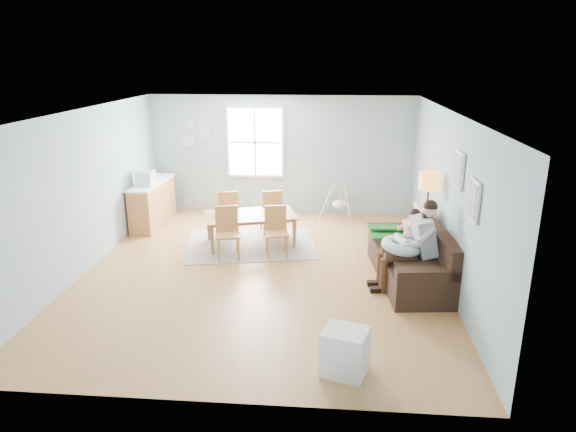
# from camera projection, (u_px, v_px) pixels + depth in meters

# --- Properties ---
(room) EXTENTS (8.40, 9.40, 3.90)m
(room) POSITION_uv_depth(u_px,v_px,m) (260.00, 129.00, 8.06)
(room) COLOR #AD6F3D
(window) EXTENTS (1.32, 0.08, 1.62)m
(window) POSITION_uv_depth(u_px,v_px,m) (255.00, 142.00, 11.63)
(window) COLOR silver
(window) RESTS_ON room
(pictures) EXTENTS (0.05, 1.34, 0.74)m
(pictures) POSITION_uv_depth(u_px,v_px,m) (466.00, 184.00, 7.00)
(pictures) COLOR silver
(pictures) RESTS_ON room
(wall_plates) EXTENTS (0.67, 0.02, 0.66)m
(wall_plates) POSITION_uv_depth(u_px,v_px,m) (194.00, 134.00, 11.70)
(wall_plates) COLOR #99B1B7
(wall_plates) RESTS_ON room
(sofa) EXTENTS (1.21, 2.36, 0.92)m
(sofa) POSITION_uv_depth(u_px,v_px,m) (414.00, 261.00, 8.36)
(sofa) COLOR black
(sofa) RESTS_ON room
(green_throw) EXTENTS (1.06, 0.88, 0.04)m
(green_throw) POSITION_uv_depth(u_px,v_px,m) (399.00, 231.00, 9.00)
(green_throw) COLOR #13571D
(green_throw) RESTS_ON sofa
(beige_pillow) EXTENTS (0.19, 0.55, 0.54)m
(beige_pillow) POSITION_uv_depth(u_px,v_px,m) (421.00, 221.00, 8.78)
(beige_pillow) COLOR #C7B298
(beige_pillow) RESTS_ON sofa
(father) EXTENTS (1.05, 0.53, 1.45)m
(father) POSITION_uv_depth(u_px,v_px,m) (413.00, 242.00, 7.91)
(father) COLOR gray
(father) RESTS_ON sofa
(nursing_pillow) EXTENTS (0.66, 0.64, 0.25)m
(nursing_pillow) POSITION_uv_depth(u_px,v_px,m) (401.00, 246.00, 7.92)
(nursing_pillow) COLOR silver
(nursing_pillow) RESTS_ON father
(infant) EXTENTS (0.25, 0.40, 0.15)m
(infant) POSITION_uv_depth(u_px,v_px,m) (401.00, 240.00, 7.93)
(infant) COLOR silver
(infant) RESTS_ON nursing_pillow
(toddler) EXTENTS (0.61, 0.38, 0.92)m
(toddler) POSITION_uv_depth(u_px,v_px,m) (408.00, 231.00, 8.43)
(toddler) COLOR white
(toddler) RESTS_ON sofa
(floor_lamp) EXTENTS (0.34, 0.34, 1.68)m
(floor_lamp) POSITION_uv_depth(u_px,v_px,m) (429.00, 189.00, 8.60)
(floor_lamp) COLOR black
(floor_lamp) RESTS_ON room
(storage_cube) EXTENTS (0.60, 0.57, 0.55)m
(storage_cube) POSITION_uv_depth(u_px,v_px,m) (344.00, 351.00, 5.91)
(storage_cube) COLOR white
(storage_cube) RESTS_ON room
(rug) EXTENTS (2.76, 2.30, 0.01)m
(rug) POSITION_uv_depth(u_px,v_px,m) (251.00, 244.00, 10.02)
(rug) COLOR gray
(rug) RESTS_ON room
(dining_table) EXTENTS (1.95, 1.45, 0.61)m
(dining_table) POSITION_uv_depth(u_px,v_px,m) (251.00, 230.00, 9.93)
(dining_table) COLOR #926030
(dining_table) RESTS_ON rug
(chair_sw) EXTENTS (0.53, 0.53, 0.95)m
(chair_sw) POSITION_uv_depth(u_px,v_px,m) (227.00, 229.00, 9.24)
(chair_sw) COLOR #9F6C37
(chair_sw) RESTS_ON rug
(chair_se) EXTENTS (0.50, 0.50, 0.93)m
(chair_se) POSITION_uv_depth(u_px,v_px,m) (276.00, 228.00, 9.34)
(chair_se) COLOR #9F6C37
(chair_se) RESTS_ON rug
(chair_nw) EXTENTS (0.53, 0.53, 0.95)m
(chair_nw) POSITION_uv_depth(u_px,v_px,m) (228.00, 210.00, 10.38)
(chair_nw) COLOR #9F6C37
(chair_nw) RESTS_ON rug
(chair_ne) EXTENTS (0.54, 0.54, 0.94)m
(chair_ne) POSITION_uv_depth(u_px,v_px,m) (271.00, 209.00, 10.48)
(chair_ne) COLOR #9F6C37
(chair_ne) RESTS_ON rug
(counter) EXTENTS (0.54, 1.71, 0.95)m
(counter) POSITION_uv_depth(u_px,v_px,m) (153.00, 203.00, 11.11)
(counter) COLOR #926030
(counter) RESTS_ON room
(monitor) EXTENTS (0.35, 0.33, 0.31)m
(monitor) POSITION_uv_depth(u_px,v_px,m) (146.00, 178.00, 10.61)
(monitor) COLOR silver
(monitor) RESTS_ON counter
(baby_swing) EXTENTS (0.96, 0.97, 0.80)m
(baby_swing) POSITION_uv_depth(u_px,v_px,m) (339.00, 203.00, 11.49)
(baby_swing) COLOR silver
(baby_swing) RESTS_ON room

